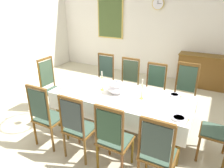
# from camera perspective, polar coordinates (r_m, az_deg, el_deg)

# --- Properties ---
(ground) EXTENTS (7.60, 6.33, 0.04)m
(ground) POSITION_cam_1_polar(r_m,az_deg,el_deg) (4.03, 2.81, -12.33)
(ground) COLOR beige
(back_wall) EXTENTS (7.60, 0.08, 3.46)m
(back_wall) POSITION_cam_1_polar(r_m,az_deg,el_deg) (6.39, 15.98, 16.76)
(back_wall) COLOR white
(back_wall) RESTS_ON ground
(dining_table) EXTENTS (2.42, 1.03, 0.74)m
(dining_table) POSITION_cam_1_polar(r_m,az_deg,el_deg) (3.62, 2.49, -3.95)
(dining_table) COLOR brown
(dining_table) RESTS_ON ground
(tablecloth) EXTENTS (2.44, 1.05, 0.32)m
(tablecloth) POSITION_cam_1_polar(r_m,az_deg,el_deg) (3.62, 2.49, -3.96)
(tablecloth) COLOR white
(tablecloth) RESTS_ON dining_table
(chair_south_a) EXTENTS (0.44, 0.42, 1.11)m
(chair_south_a) POSITION_cam_1_polar(r_m,az_deg,el_deg) (3.48, -17.90, -8.26)
(chair_south_a) COLOR brown
(chair_south_a) RESTS_ON ground
(chair_north_a) EXTENTS (0.44, 0.42, 1.14)m
(chair_north_a) POSITION_cam_1_polar(r_m,az_deg,el_deg) (4.79, -2.40, 1.61)
(chair_north_a) COLOR brown
(chair_north_a) RESTS_ON ground
(chair_south_b) EXTENTS (0.44, 0.42, 1.08)m
(chair_south_b) POSITION_cam_1_polar(r_m,az_deg,el_deg) (3.12, -9.54, -11.47)
(chair_south_b) COLOR brown
(chair_south_b) RESTS_ON ground
(chair_north_b) EXTENTS (0.44, 0.42, 1.12)m
(chair_north_b) POSITION_cam_1_polar(r_m,az_deg,el_deg) (4.53, 4.44, 0.20)
(chair_north_b) COLOR brown
(chair_north_b) RESTS_ON ground
(chair_south_c) EXTENTS (0.44, 0.42, 1.08)m
(chair_south_c) POSITION_cam_1_polar(r_m,az_deg,el_deg) (2.86, 0.35, -14.72)
(chair_south_c) COLOR brown
(chair_south_c) RESTS_ON ground
(chair_north_c) EXTENTS (0.44, 0.42, 1.08)m
(chair_north_c) POSITION_cam_1_polar(r_m,az_deg,el_deg) (4.35, 11.57, -1.33)
(chair_north_c) COLOR brown
(chair_north_c) RESTS_ON ground
(chair_south_d) EXTENTS (0.44, 0.42, 1.08)m
(chair_south_d) POSITION_cam_1_polar(r_m,az_deg,el_deg) (2.69, 12.51, -18.05)
(chair_south_d) COLOR brown
(chair_south_d) RESTS_ON ground
(chair_north_d) EXTENTS (0.44, 0.42, 1.17)m
(chair_north_d) POSITION_cam_1_polar(r_m,az_deg,el_deg) (4.24, 19.48, -2.44)
(chair_north_d) COLOR brown
(chair_north_d) RESTS_ON ground
(chair_head_west) EXTENTS (0.42, 0.44, 1.18)m
(chair_head_west) POSITION_cam_1_polar(r_m,az_deg,el_deg) (4.52, -16.40, -0.45)
(chair_head_west) COLOR brown
(chair_head_west) RESTS_ON ground
(chair_head_east) EXTENTS (0.42, 0.44, 1.09)m
(chair_head_east) POSITION_cam_1_polar(r_m,az_deg,el_deg) (3.42, 28.22, -10.81)
(chair_head_east) COLOR brown
(chair_head_east) RESTS_ON ground
(soup_tureen) EXTENTS (0.31, 0.31, 0.24)m
(soup_tureen) POSITION_cam_1_polar(r_m,az_deg,el_deg) (3.58, 1.18, -0.88)
(soup_tureen) COLOR white
(soup_tureen) RESTS_ON tablecloth
(candlestick_west) EXTENTS (0.07, 0.07, 0.37)m
(candlestick_west) POSITION_cam_1_polar(r_m,az_deg,el_deg) (3.69, -2.80, 0.39)
(candlestick_west) COLOR gold
(candlestick_west) RESTS_ON tablecloth
(candlestick_east) EXTENTS (0.07, 0.07, 0.35)m
(candlestick_east) POSITION_cam_1_polar(r_m,az_deg,el_deg) (3.40, 8.37, -1.97)
(candlestick_east) COLOR gold
(candlestick_east) RESTS_ON tablecloth
(bowl_near_left) EXTENTS (0.18, 0.18, 0.04)m
(bowl_near_left) POSITION_cam_1_polar(r_m,az_deg,el_deg) (3.00, 18.16, -9.06)
(bowl_near_left) COLOR white
(bowl_near_left) RESTS_ON tablecloth
(bowl_near_right) EXTENTS (0.16, 0.16, 0.04)m
(bowl_near_right) POSITION_cam_1_polar(r_m,az_deg,el_deg) (3.67, 17.05, -2.96)
(bowl_near_right) COLOR white
(bowl_near_right) RESTS_ON tablecloth
(bowl_far_left) EXTENTS (0.19, 0.19, 0.04)m
(bowl_far_left) POSITION_cam_1_polar(r_m,az_deg,el_deg) (3.93, 2.92, -0.20)
(bowl_far_left) COLOR white
(bowl_far_left) RESTS_ON tablecloth
(bowl_far_right) EXTENTS (0.19, 0.19, 0.04)m
(bowl_far_right) POSITION_cam_1_polar(r_m,az_deg,el_deg) (3.83, 6.57, -0.96)
(bowl_far_right) COLOR white
(bowl_far_right) RESTS_ON tablecloth
(spoon_primary) EXTENTS (0.03, 0.18, 0.01)m
(spoon_primary) POSITION_cam_1_polar(r_m,az_deg,el_deg) (3.03, 20.53, -9.53)
(spoon_primary) COLOR gold
(spoon_primary) RESTS_ON tablecloth
(spoon_secondary) EXTENTS (0.04, 0.18, 0.01)m
(spoon_secondary) POSITION_cam_1_polar(r_m,az_deg,el_deg) (3.68, 18.71, -3.33)
(spoon_secondary) COLOR gold
(spoon_secondary) RESTS_ON tablecloth
(sideboard) EXTENTS (1.44, 0.48, 0.90)m
(sideboard) POSITION_cam_1_polar(r_m,az_deg,el_deg) (6.18, 24.45, 3.25)
(sideboard) COLOR brown
(sideboard) RESTS_ON ground
(mounted_clock) EXTENTS (0.35, 0.06, 0.35)m
(mounted_clock) POSITION_cam_1_polar(r_m,az_deg,el_deg) (6.39, 12.76, 21.07)
(mounted_clock) COLOR #D1B251
(framed_painting) EXTENTS (0.92, 0.05, 1.30)m
(framed_painting) POSITION_cam_1_polar(r_m,az_deg,el_deg) (7.01, -0.50, 17.95)
(framed_painting) COLOR #D1B251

